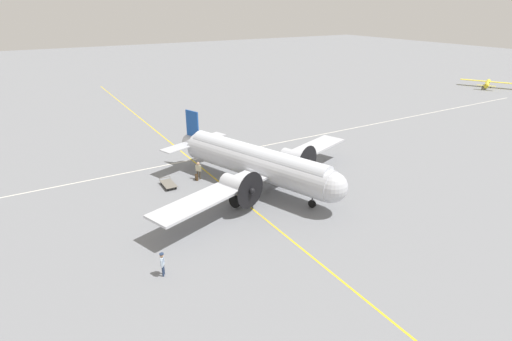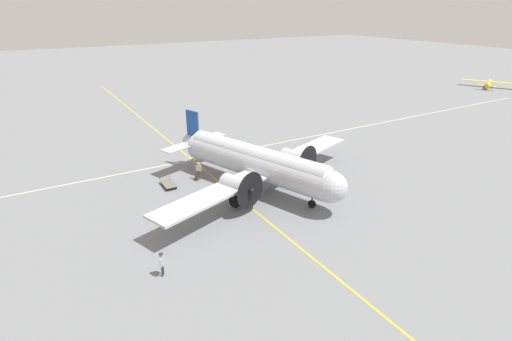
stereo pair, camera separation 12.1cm
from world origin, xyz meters
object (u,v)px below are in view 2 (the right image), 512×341
Objects in this scene: crew_foreground at (162,261)px; light_aircraft_distant at (489,83)px; baggage_cart at (169,184)px; suitcase_near_door at (197,177)px; airliner_main at (260,163)px; passenger_boarding at (198,169)px.

light_aircraft_distant is (26.08, -78.41, -0.20)m from crew_foreground.
crew_foreground reaches higher than baggage_cart.
airliner_main is at bearing -138.68° from suitcase_near_door.
suitcase_near_door is 0.07× the size of light_aircraft_distant.
light_aircraft_distant is (18.20, -66.47, -1.76)m from airliner_main.
baggage_cart is (4.87, 7.15, -2.31)m from airliner_main.
baggage_cart is at bearing 89.91° from suitcase_near_door.
baggage_cart is at bearing -128.83° from passenger_boarding.
suitcase_near_door is 72.00m from light_aircraft_distant.
crew_foreground is at bearing -73.47° from passenger_boarding.
passenger_boarding is at bearing -160.96° from airliner_main.
suitcase_near_door is (12.75, -7.66, -0.72)m from crew_foreground.
crew_foreground is 15.18m from passenger_boarding.
suitcase_near_door is 2.86m from baggage_cart.
passenger_boarding is (5.04, 3.97, -1.50)m from airliner_main.
airliner_main reaches higher than crew_foreground.
crew_foreground is at bearing 149.00° from suitcase_near_door.
light_aircraft_distant is (13.33, -70.75, 0.52)m from suitcase_near_door.
airliner_main is at bearing 154.30° from crew_foreground.
baggage_cart is 0.23× the size of light_aircraft_distant.
light_aircraft_distant is at bearing -79.33° from suitcase_near_door.
airliner_main is 6.87m from suitcase_near_door.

